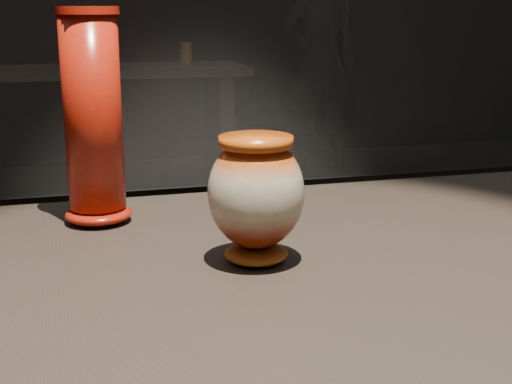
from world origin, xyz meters
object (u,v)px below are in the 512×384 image
back_shelf (79,112)px  visitor (319,63)px  tall_vase (93,121)px  main_vase (256,194)px

back_shelf → visitor: visitor is taller
tall_vase → main_vase: bearing=-51.4°
back_shelf → visitor: (1.82, 0.82, 0.20)m
main_vase → back_shelf: 3.49m
main_vase → tall_vase: 0.33m
back_shelf → visitor: size_ratio=1.20×
main_vase → back_shelf: size_ratio=0.09×
main_vase → tall_vase: size_ratio=0.51×
tall_vase → back_shelf: 3.25m
main_vase → visitor: bearing=68.6°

